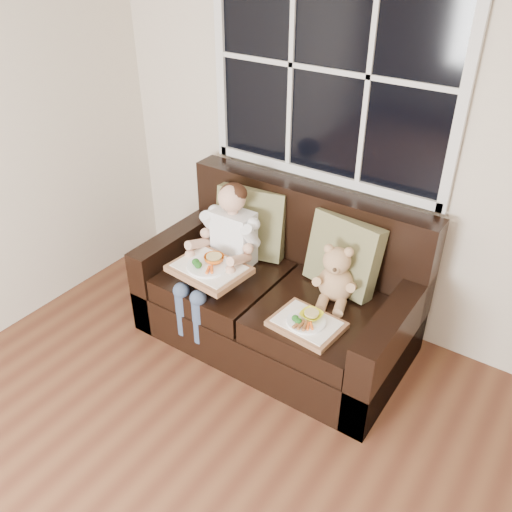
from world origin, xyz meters
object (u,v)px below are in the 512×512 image
Objects in this scene: tray_left at (209,268)px; tray_right at (307,323)px; child at (224,244)px; teddy_bear at (335,278)px; loveseat at (281,296)px.

tray_right is (0.70, -0.01, -0.10)m from tray_left.
child reaches higher than teddy_bear.
loveseat is at bearing 47.58° from tray_left.
child is 2.15× the size of tray_right.
tray_left is (-0.34, -0.30, 0.27)m from loveseat.
tray_left is at bearing -137.69° from loveseat.
loveseat reaches higher than tray_left.
teddy_bear is at bearing 94.80° from tray_right.
teddy_bear is (0.37, 0.00, 0.29)m from loveseat.
tray_right is at bearing -106.62° from teddy_bear.
tray_left is 0.71m from tray_right.
tray_right is at bearing 4.20° from tray_left.
loveseat is at bearing 144.19° from tray_right.
tray_right is at bearing -40.97° from loveseat.
loveseat is 0.51m from child.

